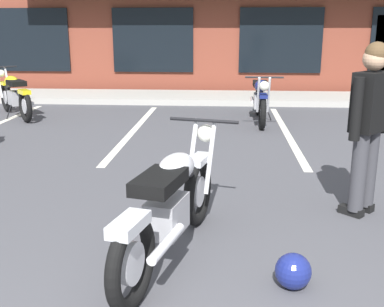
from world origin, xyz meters
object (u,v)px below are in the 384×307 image
motorcycle_blue_standard (14,94)px  helmet_on_pavement (293,271)px  motorcycle_foreground_classic (172,203)px  person_in_black_shirt (369,120)px  motorcycle_red_sportbike (260,98)px

motorcycle_blue_standard → helmet_on_pavement: (4.83, -6.27, -0.33)m
motorcycle_foreground_classic → helmet_on_pavement: motorcycle_foreground_classic is taller
person_in_black_shirt → helmet_on_pavement: size_ratio=6.44×
motorcycle_red_sportbike → person_in_black_shirt: (0.68, -4.61, 0.49)m
motorcycle_foreground_classic → person_in_black_shirt: bearing=30.6°
helmet_on_pavement → motorcycle_red_sportbike: bearing=88.3°
motorcycle_foreground_classic → motorcycle_blue_standard: bearing=123.7°
motorcycle_red_sportbike → person_in_black_shirt: size_ratio=1.26×
motorcycle_red_sportbike → motorcycle_blue_standard: same height
motorcycle_red_sportbike → helmet_on_pavement: size_ratio=8.10×
motorcycle_foreground_classic → motorcycle_blue_standard: (-3.92, 5.86, 0.00)m
person_in_black_shirt → motorcycle_red_sportbike: bearing=98.4°
helmet_on_pavement → motorcycle_foreground_classic: bearing=156.1°
motorcycle_red_sportbike → person_in_black_shirt: person_in_black_shirt is taller
motorcycle_red_sportbike → motorcycle_blue_standard: bearing=177.7°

